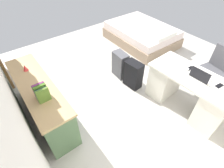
{
  "coord_description": "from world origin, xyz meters",
  "views": [
    {
      "loc": [
        -2.1,
        2.21,
        2.57
      ],
      "look_at": [
        -0.42,
        0.92,
        0.6
      ],
      "focal_mm": 27.59,
      "sensor_mm": 36.0,
      "label": 1
    }
  ],
  "objects_px": {
    "credenza": "(42,101)",
    "bed": "(142,34)",
    "cell_phone_by_mouse": "(190,68)",
    "office_chair": "(212,73)",
    "suitcase_spare_grey": "(120,65)",
    "computer_mouse": "(187,69)",
    "desk": "(188,91)",
    "laptop": "(200,76)",
    "figurine_small": "(25,68)",
    "cell_phone_near_laptop": "(219,86)",
    "suitcase_black": "(133,75)"
  },
  "relations": [
    {
      "from": "cell_phone_by_mouse",
      "to": "suitcase_spare_grey",
      "type": "bearing_deg",
      "value": 25.95
    },
    {
      "from": "office_chair",
      "to": "cell_phone_near_laptop",
      "type": "xyz_separation_m",
      "value": [
        -0.37,
        0.69,
        0.33
      ]
    },
    {
      "from": "bed",
      "to": "suitcase_black",
      "type": "distance_m",
      "value": 1.92
    },
    {
      "from": "bed",
      "to": "figurine_small",
      "type": "height_order",
      "value": "figurine_small"
    },
    {
      "from": "credenza",
      "to": "suitcase_black",
      "type": "distance_m",
      "value": 1.81
    },
    {
      "from": "suitcase_black",
      "to": "figurine_small",
      "type": "xyz_separation_m",
      "value": [
        0.78,
        1.77,
        0.53
      ]
    },
    {
      "from": "laptop",
      "to": "cell_phone_by_mouse",
      "type": "height_order",
      "value": "laptop"
    },
    {
      "from": "suitcase_spare_grey",
      "to": "figurine_small",
      "type": "height_order",
      "value": "figurine_small"
    },
    {
      "from": "office_chair",
      "to": "laptop",
      "type": "relative_size",
      "value": 2.95
    },
    {
      "from": "credenza",
      "to": "bed",
      "type": "relative_size",
      "value": 0.94
    },
    {
      "from": "desk",
      "to": "laptop",
      "type": "relative_size",
      "value": 4.6
    },
    {
      "from": "office_chair",
      "to": "credenza",
      "type": "height_order",
      "value": "office_chair"
    },
    {
      "from": "computer_mouse",
      "to": "cell_phone_near_laptop",
      "type": "distance_m",
      "value": 0.54
    },
    {
      "from": "desk",
      "to": "bed",
      "type": "bearing_deg",
      "value": -25.89
    },
    {
      "from": "computer_mouse",
      "to": "cell_phone_by_mouse",
      "type": "bearing_deg",
      "value": -97.63
    },
    {
      "from": "cell_phone_by_mouse",
      "to": "office_chair",
      "type": "bearing_deg",
      "value": -98.5
    },
    {
      "from": "desk",
      "to": "figurine_small",
      "type": "bearing_deg",
      "value": 50.13
    },
    {
      "from": "bed",
      "to": "cell_phone_near_laptop",
      "type": "relative_size",
      "value": 14.08
    },
    {
      "from": "office_chair",
      "to": "credenza",
      "type": "distance_m",
      "value": 3.23
    },
    {
      "from": "suitcase_spare_grey",
      "to": "office_chair",
      "type": "bearing_deg",
      "value": -137.77
    },
    {
      "from": "credenza",
      "to": "suitcase_black",
      "type": "relative_size",
      "value": 3.04
    },
    {
      "from": "computer_mouse",
      "to": "cell_phone_by_mouse",
      "type": "xyz_separation_m",
      "value": [
        -0.01,
        -0.09,
        -0.01
      ]
    },
    {
      "from": "suitcase_black",
      "to": "figurine_small",
      "type": "distance_m",
      "value": 2.01
    },
    {
      "from": "cell_phone_near_laptop",
      "to": "suitcase_spare_grey",
      "type": "bearing_deg",
      "value": 21.08
    },
    {
      "from": "bed",
      "to": "computer_mouse",
      "type": "xyz_separation_m",
      "value": [
        -2.07,
        1.05,
        0.52
      ]
    },
    {
      "from": "cell_phone_near_laptop",
      "to": "computer_mouse",
      "type": "bearing_deg",
      "value": 13.19
    },
    {
      "from": "credenza",
      "to": "laptop",
      "type": "xyz_separation_m",
      "value": [
        -1.45,
        -2.15,
        0.41
      ]
    },
    {
      "from": "laptop",
      "to": "figurine_small",
      "type": "relative_size",
      "value": 2.89
    },
    {
      "from": "office_chair",
      "to": "bed",
      "type": "relative_size",
      "value": 0.49
    },
    {
      "from": "suitcase_spare_grey",
      "to": "computer_mouse",
      "type": "xyz_separation_m",
      "value": [
        -1.27,
        -0.4,
        0.47
      ]
    },
    {
      "from": "cell_phone_by_mouse",
      "to": "desk",
      "type": "bearing_deg",
      "value": 148.57
    },
    {
      "from": "suitcase_spare_grey",
      "to": "suitcase_black",
      "type": "bearing_deg",
      "value": -177.59
    },
    {
      "from": "office_chair",
      "to": "suitcase_black",
      "type": "relative_size",
      "value": 1.59
    },
    {
      "from": "cell_phone_near_laptop",
      "to": "laptop",
      "type": "bearing_deg",
      "value": 25.02
    },
    {
      "from": "suitcase_black",
      "to": "laptop",
      "type": "bearing_deg",
      "value": -165.96
    },
    {
      "from": "credenza",
      "to": "suitcase_spare_grey",
      "type": "distance_m",
      "value": 1.78
    },
    {
      "from": "laptop",
      "to": "cell_phone_by_mouse",
      "type": "xyz_separation_m",
      "value": [
        0.25,
        -0.12,
        -0.04
      ]
    },
    {
      "from": "office_chair",
      "to": "suitcase_spare_grey",
      "type": "xyz_separation_m",
      "value": [
        1.44,
        1.15,
        -0.13
      ]
    },
    {
      "from": "office_chair",
      "to": "computer_mouse",
      "type": "bearing_deg",
      "value": 77.32
    },
    {
      "from": "office_chair",
      "to": "suitcase_spare_grey",
      "type": "distance_m",
      "value": 1.85
    },
    {
      "from": "desk",
      "to": "suitcase_black",
      "type": "bearing_deg",
      "value": 20.39
    },
    {
      "from": "computer_mouse",
      "to": "figurine_small",
      "type": "xyz_separation_m",
      "value": [
        1.62,
        2.18,
        0.06
      ]
    },
    {
      "from": "cell_phone_near_laptop",
      "to": "bed",
      "type": "bearing_deg",
      "value": -14.06
    },
    {
      "from": "desk",
      "to": "credenza",
      "type": "xyz_separation_m",
      "value": [
        1.36,
        2.15,
        -0.0
      ]
    },
    {
      "from": "office_chair",
      "to": "cell_phone_near_laptop",
      "type": "relative_size",
      "value": 6.91
    },
    {
      "from": "bed",
      "to": "computer_mouse",
      "type": "bearing_deg",
      "value": 153.05
    },
    {
      "from": "figurine_small",
      "to": "cell_phone_by_mouse",
      "type": "bearing_deg",
      "value": -125.7
    },
    {
      "from": "credenza",
      "to": "suitcase_black",
      "type": "xyz_separation_m",
      "value": [
        -0.35,
        -1.77,
        -0.09
      ]
    },
    {
      "from": "credenza",
      "to": "suitcase_black",
      "type": "height_order",
      "value": "credenza"
    },
    {
      "from": "credenza",
      "to": "laptop",
      "type": "distance_m",
      "value": 2.63
    }
  ]
}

